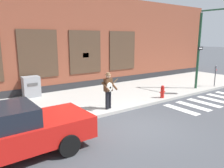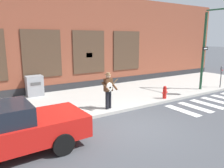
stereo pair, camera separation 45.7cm
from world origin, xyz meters
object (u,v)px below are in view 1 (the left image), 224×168
object	(u,v)px
traffic_light	(216,35)
parking_meter	(215,73)
busker	(108,89)
fire_hydrant	(162,92)
red_car	(9,133)
utility_box	(31,87)

from	to	relation	value
traffic_light	parking_meter	bearing A→B (deg)	22.00
busker	fire_hydrant	world-z (taller)	busker
red_car	fire_hydrant	distance (m)	8.22
busker	fire_hydrant	xyz separation A→B (m)	(3.51, -0.11, -0.62)
red_car	fire_hydrant	xyz separation A→B (m)	(8.05, 1.61, -0.29)
traffic_light	red_car	bearing A→B (deg)	-175.10
traffic_light	utility_box	bearing A→B (deg)	152.43
traffic_light	utility_box	xyz separation A→B (m)	(-9.57, 4.99, -2.85)
utility_box	fire_hydrant	bearing A→B (deg)	-37.10
traffic_light	parking_meter	world-z (taller)	traffic_light
busker	traffic_light	world-z (taller)	traffic_light
utility_box	parking_meter	bearing A→B (deg)	-21.99
red_car	fire_hydrant	world-z (taller)	red_car
fire_hydrant	busker	bearing A→B (deg)	178.23
red_car	fire_hydrant	bearing A→B (deg)	11.28
red_car	busker	bearing A→B (deg)	20.70
red_car	busker	distance (m)	4.86
traffic_light	utility_box	world-z (taller)	traffic_light
parking_meter	utility_box	xyz separation A→B (m)	(-10.97, 4.43, -0.37)
busker	parking_meter	distance (m)	8.66
busker	fire_hydrant	distance (m)	3.57
parking_meter	utility_box	bearing A→B (deg)	158.01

